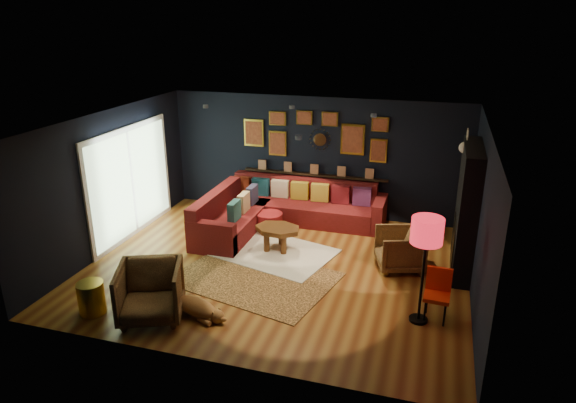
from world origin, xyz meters
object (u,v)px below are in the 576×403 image
(armchair_right, at_px, (400,248))
(floor_lamp, at_px, (427,235))
(pouf, at_px, (269,221))
(dog, at_px, (196,304))
(armchair_left, at_px, (150,290))
(orange_chair, at_px, (438,290))
(coffee_table, at_px, (278,231))
(sectional, at_px, (276,211))
(gold_stool, at_px, (91,298))

(armchair_right, bearing_deg, floor_lamp, -2.29)
(pouf, xyz_separation_m, dog, (-0.04, -3.30, -0.02))
(armchair_left, relative_size, orange_chair, 1.18)
(armchair_left, distance_m, orange_chair, 4.18)
(coffee_table, bearing_deg, floor_lamp, -31.92)
(armchair_right, xyz_separation_m, orange_chair, (0.67, -1.44, 0.06))
(orange_chair, xyz_separation_m, dog, (-3.41, -0.95, -0.27))
(sectional, height_order, dog, sectional)
(armchair_right, bearing_deg, coffee_table, -109.59)
(sectional, distance_m, coffee_table, 1.21)
(pouf, height_order, floor_lamp, floor_lamp)
(sectional, xyz_separation_m, armchair_left, (-0.66, -3.86, 0.14))
(dog, bearing_deg, pouf, 109.34)
(sectional, height_order, coffee_table, sectional)
(armchair_right, distance_m, floor_lamp, 1.92)
(sectional, xyz_separation_m, pouf, (-0.03, -0.31, -0.12))
(armchair_left, distance_m, floor_lamp, 4.02)
(armchair_right, bearing_deg, gold_stool, -74.45)
(pouf, distance_m, gold_stool, 4.01)
(armchair_right, bearing_deg, pouf, -126.17)
(sectional, relative_size, armchair_right, 4.36)
(orange_chair, height_order, floor_lamp, floor_lamp)
(coffee_table, bearing_deg, orange_chair, -27.34)
(floor_lamp, bearing_deg, armchair_left, -164.66)
(orange_chair, relative_size, floor_lamp, 0.48)
(armchair_left, xyz_separation_m, floor_lamp, (3.78, 1.04, 0.90))
(pouf, bearing_deg, orange_chair, -34.81)
(orange_chair, relative_size, dog, 0.73)
(gold_stool, relative_size, floor_lamp, 0.31)
(sectional, height_order, armchair_left, armchair_left)
(sectional, height_order, orange_chair, sectional)
(coffee_table, height_order, floor_lamp, floor_lamp)
(gold_stool, bearing_deg, pouf, 67.17)
(coffee_table, relative_size, armchair_left, 1.03)
(sectional, bearing_deg, coffee_table, -70.09)
(orange_chair, bearing_deg, pouf, 148.64)
(armchair_left, xyz_separation_m, armchair_right, (3.34, 2.64, -0.07))
(coffee_table, distance_m, orange_chair, 3.30)
(floor_lamp, relative_size, dog, 1.53)
(pouf, distance_m, dog, 3.30)
(pouf, relative_size, gold_stool, 1.10)
(gold_stool, distance_m, orange_chair, 5.11)
(coffee_table, bearing_deg, dog, -101.08)
(coffee_table, bearing_deg, armchair_left, -111.56)
(floor_lamp, distance_m, dog, 3.49)
(coffee_table, bearing_deg, armchair_right, -2.01)
(coffee_table, height_order, orange_chair, orange_chair)
(pouf, distance_m, floor_lamp, 4.19)
(gold_stool, xyz_separation_m, floor_lamp, (4.70, 1.18, 1.11))
(armchair_right, xyz_separation_m, dog, (-2.75, -2.39, -0.21))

